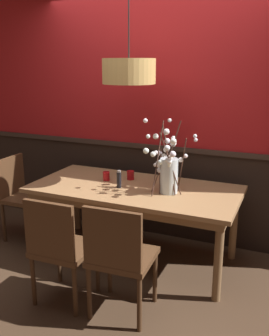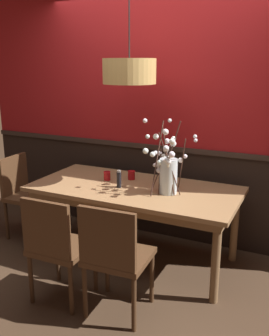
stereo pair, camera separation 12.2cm
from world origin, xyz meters
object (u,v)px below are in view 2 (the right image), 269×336
Objects in this scene: dining_table at (134,195)px; chair_far_side_right at (192,187)px; chair_near_side_right at (115,254)px; candle_holder_nearer_edge at (107,176)px; chair_near_side_left at (57,244)px; condiment_bottle at (119,179)px; vase_with_blossoms at (167,171)px; chair_far_side_left at (145,180)px; candle_holder_nearer_center at (131,175)px; chair_head_west_end at (23,191)px; pendant_lamp at (129,71)px.

chair_far_side_right is (0.30, 0.87, -0.14)m from dining_table.
chair_near_side_right is 10.21× the size of candle_holder_nearer_edge.
dining_table is 2.17× the size of chair_near_side_left.
vase_with_blossoms is at bearing 5.88° from condiment_bottle.
chair_far_side_left is 1.00× the size of chair_far_side_right.
chair_head_west_end is at bearing -169.10° from candle_holder_nearer_center.
chair_far_side_left is at bearing 86.78° from candle_holder_nearer_edge.
chair_near_side_left is 10.00× the size of candle_holder_nearer_center.
vase_with_blossoms reaches higher than chair_far_side_right.
chair_far_side_left reaches higher than condiment_bottle.
dining_table is 2.14× the size of chair_far_side_left.
vase_with_blossoms is at bearing 84.27° from chair_near_side_right.
chair_head_west_end reaches higher than dining_table.
chair_near_side_left is 1.84m from chair_far_side_right.
pendant_lamp is (0.15, 0.98, 1.28)m from chair_near_side_left.
chair_far_side_right reaches higher than candle_holder_nearer_center.
pendant_lamp is at bearing 1.44° from candle_holder_nearer_edge.
chair_near_side_right is 1.73m from chair_far_side_right.
vase_with_blossoms is 7.33× the size of candle_holder_nearer_center.
candle_holder_nearer_center is at bearing 109.66° from chair_near_side_right.
chair_far_side_left is 0.86m from candle_holder_nearer_edge.
chair_head_west_end is 10.01× the size of candle_holder_nearer_edge.
chair_far_side_right is 10.19× the size of candle_holder_nearer_edge.
chair_far_side_right is 1.07m from condiment_bottle.
chair_near_side_left is 1.79m from chair_far_side_left.
pendant_lamp is at bearing -116.11° from chair_far_side_right.
chair_near_side_right is at bearing -91.56° from chair_far_side_right.
pendant_lamp is (1.24, 0.11, 1.28)m from chair_head_west_end.
chair_far_side_right is at bearing 51.46° from candle_holder_nearer_edge.
chair_near_side_left is 10.08× the size of candle_holder_nearer_edge.
chair_head_west_end is 1.36× the size of vase_with_blossoms.
chair_near_side_right is 1.00× the size of chair_far_side_left.
vase_with_blossoms is 0.48m from condiment_bottle.
chair_head_west_end is 1.72m from vase_with_blossoms.
pendant_lamp is at bearing 109.79° from chair_near_side_right.
candle_holder_nearer_center is at bearing 90.70° from condiment_bottle.
chair_near_side_right is at bearing -70.34° from candle_holder_nearer_center.
chair_near_side_right reaches higher than chair_near_side_left.
candle_holder_nearer_center is 0.08× the size of pendant_lamp.
chair_far_side_left is at bearing 107.07° from chair_near_side_right.
chair_near_side_left is at bearing -105.30° from dining_table.
candle_holder_nearer_edge is at bearing 122.02° from chair_near_side_right.
vase_with_blossoms is at bearing 0.26° from chair_head_west_end.
candle_holder_nearer_center and candle_holder_nearer_edge have the same top height.
pendant_lamp is (0.20, -0.81, 1.27)m from chair_far_side_left.
pendant_lamp reaches higher than chair_near_side_right.
chair_near_side_left is 1.14m from candle_holder_nearer_center.
chair_near_side_left is at bearing -123.53° from vase_with_blossoms.
dining_table is at bearing 1.30° from chair_head_west_end.
chair_near_side_right is 5.51× the size of condiment_bottle.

